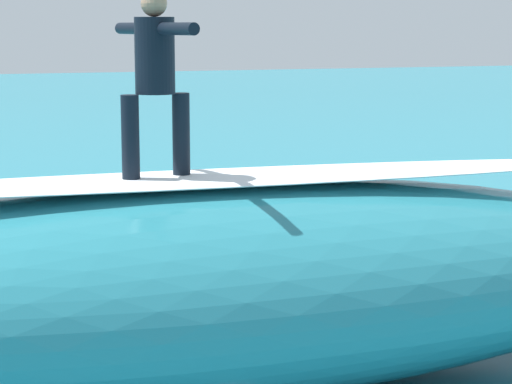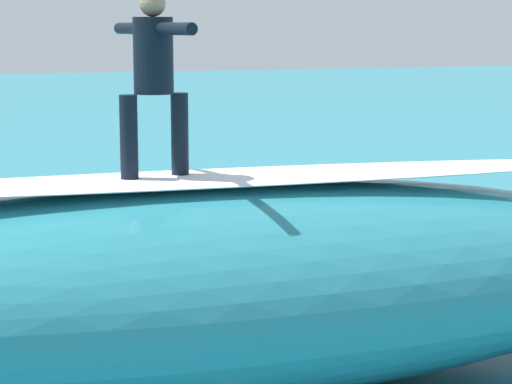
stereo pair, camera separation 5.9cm
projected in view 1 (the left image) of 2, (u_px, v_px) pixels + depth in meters
ground_plane at (200, 304)px, 12.26m from camera, size 120.00×120.00×0.00m
wave_crest at (210, 288)px, 9.25m from camera, size 10.08×3.69×1.98m
wave_foam_lip at (209, 179)px, 9.08m from camera, size 8.47×1.60×0.08m
surfboard_riding at (157, 181)px, 8.94m from camera, size 1.99×0.82×0.08m
surfer_riding at (155, 70)px, 8.78m from camera, size 0.65×1.55×1.65m
surfboard_paddling at (317, 259)px, 14.42m from camera, size 0.74×2.09×0.09m
surfer_paddling at (322, 249)px, 14.27m from camera, size 0.45×1.70×0.30m
foam_patch_mid at (225, 261)px, 14.35m from camera, size 0.96×0.69×0.09m
foam_patch_far at (375, 247)px, 15.12m from camera, size 0.89×0.82×0.13m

